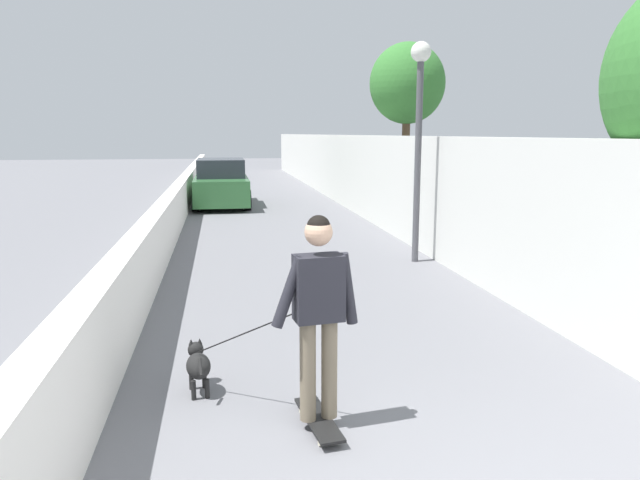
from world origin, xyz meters
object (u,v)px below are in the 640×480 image
object	(u,v)px
lamp_post	(419,112)
skateboard	(319,419)
dog	(198,364)
car_near	(221,184)
tree_right_near	(407,85)
person_skateboarder	(319,302)

from	to	relation	value
lamp_post	skateboard	distance (m)	7.06
skateboard	dog	world-z (taller)	dog
lamp_post	car_near	bearing A→B (deg)	20.86
lamp_post	car_near	size ratio (longest dim) A/B	0.92
tree_right_near	dog	distance (m)	12.20
tree_right_near	car_near	xyz separation A→B (m)	(3.90, 5.04, -2.94)
dog	lamp_post	bearing A→B (deg)	-36.81
person_skateboarder	dog	size ratio (longest dim) A/B	1.48
skateboard	tree_right_near	bearing A→B (deg)	-20.85
lamp_post	skateboard	world-z (taller)	lamp_post
car_near	person_skateboarder	bearing A→B (deg)	-177.24
lamp_post	dog	world-z (taller)	lamp_post
tree_right_near	car_near	distance (m)	7.02
lamp_post	person_skateboarder	world-z (taller)	lamp_post
lamp_post	dog	size ratio (longest dim) A/B	3.52
skateboard	person_skateboarder	xyz separation A→B (m)	(-0.00, -0.00, 0.99)
lamp_post	skateboard	size ratio (longest dim) A/B	4.83
person_skateboarder	dog	distance (m)	1.51
skateboard	dog	size ratio (longest dim) A/B	0.73
dog	car_near	bearing A→B (deg)	-0.99
tree_right_near	person_skateboarder	world-z (taller)	tree_right_near
tree_right_near	dog	xyz separation A→B (m)	(-10.46, 5.29, -3.38)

